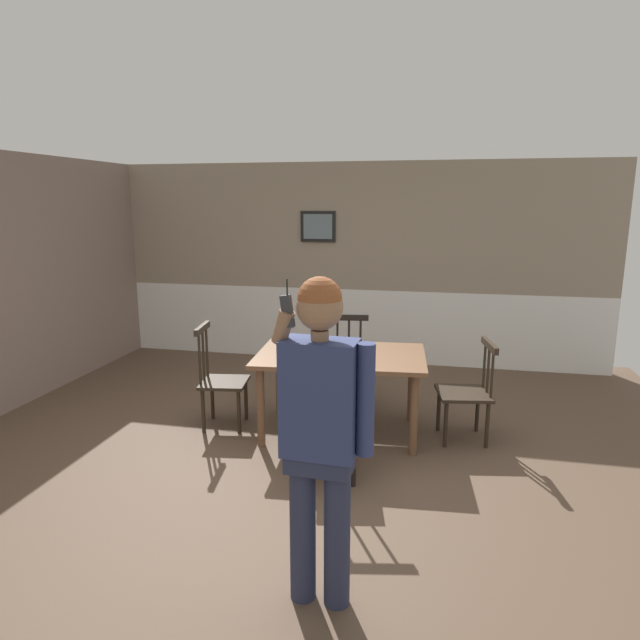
{
  "coord_description": "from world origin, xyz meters",
  "views": [
    {
      "loc": [
        1.09,
        -4.07,
        2.13
      ],
      "look_at": [
        0.38,
        -0.82,
        1.42
      ],
      "focal_mm": 31.14,
      "sensor_mm": 36.0,
      "label": 1
    }
  ],
  "objects_px": {
    "person_figure": "(321,422)",
    "dining_table": "(341,364)",
    "chair_at_table_head": "(220,379)",
    "chair_opposite_corner": "(348,359)",
    "chair_by_doorway": "(330,422)",
    "chair_near_window": "(468,391)"
  },
  "relations": [
    {
      "from": "person_figure",
      "to": "dining_table",
      "type": "bearing_deg",
      "value": -79.36
    },
    {
      "from": "chair_at_table_head",
      "to": "chair_opposite_corner",
      "type": "xyz_separation_m",
      "value": [
        1.08,
        0.96,
        -0.01
      ]
    },
    {
      "from": "dining_table",
      "to": "chair_at_table_head",
      "type": "bearing_deg",
      "value": -175.46
    },
    {
      "from": "dining_table",
      "to": "chair_opposite_corner",
      "type": "bearing_deg",
      "value": 94.55
    },
    {
      "from": "chair_by_doorway",
      "to": "person_figure",
      "type": "bearing_deg",
      "value": -91.56
    },
    {
      "from": "chair_near_window",
      "to": "chair_by_doorway",
      "type": "xyz_separation_m",
      "value": [
        -1.08,
        -0.97,
        0.0
      ]
    },
    {
      "from": "chair_at_table_head",
      "to": "person_figure",
      "type": "xyz_separation_m",
      "value": [
        1.44,
        -2.15,
        0.56
      ]
    },
    {
      "from": "chair_by_doorway",
      "to": "person_figure",
      "type": "distance_m",
      "value": 1.5
    },
    {
      "from": "dining_table",
      "to": "person_figure",
      "type": "bearing_deg",
      "value": -82.53
    },
    {
      "from": "chair_at_table_head",
      "to": "chair_opposite_corner",
      "type": "bearing_deg",
      "value": 123.31
    },
    {
      "from": "dining_table",
      "to": "chair_opposite_corner",
      "type": "xyz_separation_m",
      "value": [
        -0.07,
        0.87,
        -0.21
      ]
    },
    {
      "from": "dining_table",
      "to": "chair_by_doorway",
      "type": "distance_m",
      "value": 0.9
    },
    {
      "from": "chair_at_table_head",
      "to": "chair_opposite_corner",
      "type": "height_order",
      "value": "chair_at_table_head"
    },
    {
      "from": "chair_opposite_corner",
      "to": "chair_by_doorway",
      "type": "bearing_deg",
      "value": 86.81
    },
    {
      "from": "chair_opposite_corner",
      "to": "chair_near_window",
      "type": "bearing_deg",
      "value": 139.54
    },
    {
      "from": "dining_table",
      "to": "chair_near_window",
      "type": "bearing_deg",
      "value": 4.59
    },
    {
      "from": "person_figure",
      "to": "chair_by_doorway",
      "type": "bearing_deg",
      "value": -77.6
    },
    {
      "from": "dining_table",
      "to": "chair_at_table_head",
      "type": "height_order",
      "value": "chair_at_table_head"
    },
    {
      "from": "chair_near_window",
      "to": "chair_opposite_corner",
      "type": "relative_size",
      "value": 1.0
    },
    {
      "from": "chair_by_doorway",
      "to": "chair_near_window",
      "type": "bearing_deg",
      "value": 31.09
    },
    {
      "from": "dining_table",
      "to": "chair_opposite_corner",
      "type": "height_order",
      "value": "chair_opposite_corner"
    },
    {
      "from": "chair_near_window",
      "to": "chair_opposite_corner",
      "type": "bearing_deg",
      "value": 47.47
    }
  ]
}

